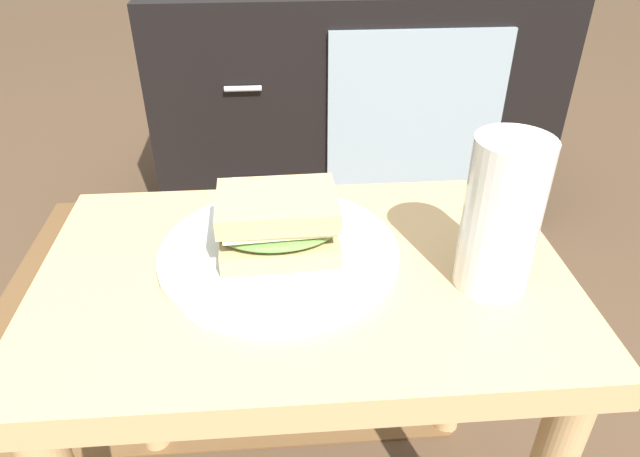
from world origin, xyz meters
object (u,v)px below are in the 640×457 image
object	(u,v)px
tv_cabinet	(351,99)
plate	(279,252)
sandwich_front	(278,223)
beer_glass	(501,219)

from	to	relation	value
tv_cabinet	plate	size ratio (longest dim) A/B	3.68
sandwich_front	beer_glass	distance (m)	0.22
tv_cabinet	plate	xyz separation A→B (m)	(-0.20, -0.92, 0.17)
plate	beer_glass	distance (m)	0.23
plate	sandwich_front	distance (m)	0.04
tv_cabinet	sandwich_front	size ratio (longest dim) A/B	6.94
plate	beer_glass	xyz separation A→B (m)	(0.21, -0.06, 0.07)
tv_cabinet	beer_glass	distance (m)	1.02
sandwich_front	beer_glass	xyz separation A→B (m)	(0.21, -0.06, 0.03)
tv_cabinet	sandwich_front	world-z (taller)	tv_cabinet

